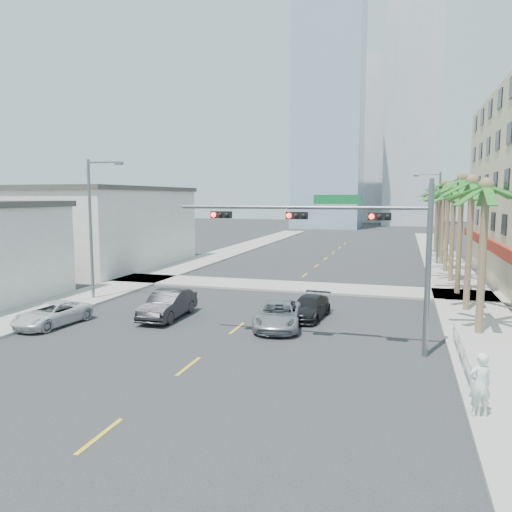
{
  "coord_description": "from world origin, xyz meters",
  "views": [
    {
      "loc": [
        7.96,
        -13.48,
        6.67
      ],
      "look_at": [
        0.42,
        11.98,
        3.5
      ],
      "focal_mm": 35.0,
      "sensor_mm": 36.0,
      "label": 1
    }
  ],
  "objects_px": {
    "car_lane_center": "(279,315)",
    "car_lane_right": "(309,307)",
    "traffic_signal_mast": "(350,235)",
    "car_parked_far": "(52,314)",
    "car_lane_left": "(168,304)",
    "pedestrian": "(480,384)"
  },
  "relations": [
    {
      "from": "car_lane_center",
      "to": "car_lane_right",
      "type": "relative_size",
      "value": 1.13
    },
    {
      "from": "traffic_signal_mast",
      "to": "car_parked_far",
      "type": "distance_m",
      "value": 15.83
    },
    {
      "from": "traffic_signal_mast",
      "to": "car_lane_center",
      "type": "distance_m",
      "value": 6.43
    },
    {
      "from": "car_lane_left",
      "to": "car_lane_right",
      "type": "xyz_separation_m",
      "value": [
        7.46,
        2.17,
        -0.16
      ]
    },
    {
      "from": "car_lane_left",
      "to": "car_lane_center",
      "type": "xyz_separation_m",
      "value": [
        6.35,
        -0.23,
        -0.1
      ]
    },
    {
      "from": "car_lane_center",
      "to": "car_lane_right",
      "type": "distance_m",
      "value": 2.65
    },
    {
      "from": "traffic_signal_mast",
      "to": "car_lane_center",
      "type": "relative_size",
      "value": 2.33
    },
    {
      "from": "traffic_signal_mast",
      "to": "car_lane_left",
      "type": "height_order",
      "value": "traffic_signal_mast"
    },
    {
      "from": "car_parked_far",
      "to": "traffic_signal_mast",
      "type": "bearing_deg",
      "value": 7.57
    },
    {
      "from": "car_lane_center",
      "to": "car_lane_right",
      "type": "xyz_separation_m",
      "value": [
        1.12,
        2.41,
        -0.05
      ]
    },
    {
      "from": "car_lane_right",
      "to": "pedestrian",
      "type": "bearing_deg",
      "value": -51.51
    },
    {
      "from": "car_lane_left",
      "to": "car_lane_right",
      "type": "bearing_deg",
      "value": 15.3
    },
    {
      "from": "traffic_signal_mast",
      "to": "pedestrian",
      "type": "height_order",
      "value": "traffic_signal_mast"
    },
    {
      "from": "car_parked_far",
      "to": "car_lane_right",
      "type": "bearing_deg",
      "value": 30.1
    },
    {
      "from": "car_lane_center",
      "to": "car_lane_right",
      "type": "height_order",
      "value": "car_lane_center"
    },
    {
      "from": "car_lane_left",
      "to": "car_lane_center",
      "type": "height_order",
      "value": "car_lane_left"
    },
    {
      "from": "car_parked_far",
      "to": "car_lane_left",
      "type": "height_order",
      "value": "car_lane_left"
    },
    {
      "from": "traffic_signal_mast",
      "to": "car_lane_center",
      "type": "height_order",
      "value": "traffic_signal_mast"
    },
    {
      "from": "car_lane_left",
      "to": "car_lane_right",
      "type": "height_order",
      "value": "car_lane_left"
    },
    {
      "from": "car_parked_far",
      "to": "car_lane_right",
      "type": "xyz_separation_m",
      "value": [
        12.52,
        5.35,
        0.01
      ]
    },
    {
      "from": "traffic_signal_mast",
      "to": "car_lane_center",
      "type": "bearing_deg",
      "value": 143.69
    },
    {
      "from": "car_lane_right",
      "to": "car_parked_far",
      "type": "bearing_deg",
      "value": -151.35
    }
  ]
}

